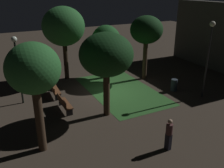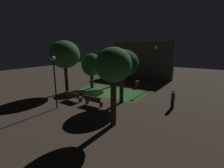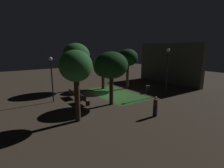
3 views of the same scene
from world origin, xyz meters
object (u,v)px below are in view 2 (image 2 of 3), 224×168
bench_back_row (74,96)px  tree_left_canopy (114,66)px  tree_back_right (114,56)px  tree_tall_center (91,65)px  tree_lawn_side (65,55)px  tree_back_left (122,64)px  lamp_post_path_center (54,73)px  bench_lawn_edge (93,101)px  lamp_post_plaza_west (155,61)px  trash_bin (137,84)px  pedestrian (173,99)px

bench_back_row → tree_left_canopy: tree_left_canopy is taller
tree_back_right → tree_tall_center: bearing=-121.4°
tree_lawn_side → tree_back_right: 6.50m
tree_back_left → lamp_post_path_center: bearing=-132.5°
tree_lawn_side → tree_tall_center: bearing=68.1°
tree_left_canopy → lamp_post_path_center: 5.77m
bench_lawn_edge → lamp_post_plaza_west: size_ratio=0.35×
trash_bin → tree_tall_center: bearing=-146.3°
lamp_post_path_center → pedestrian: 10.18m
bench_back_row → tree_back_right: 8.43m
tree_left_canopy → tree_lawn_side: bearing=156.2°
bench_back_row → tree_left_canopy: 7.12m
bench_lawn_edge → trash_bin: (0.60, 8.17, -0.04)m
bench_back_row → tree_left_canopy: (5.86, -2.07, 3.47)m
tree_back_right → trash_bin: bearing=9.1°
tree_back_right → tree_tall_center: (-1.67, -2.73, -1.04)m
bench_lawn_edge → tree_left_canopy: bearing=-31.2°
tree_back_right → pedestrian: tree_back_right is taller
bench_lawn_edge → lamp_post_plaza_west: (2.38, 9.22, 2.99)m
tree_tall_center → pedestrian: bearing=-9.3°
tree_back_left → lamp_post_path_center: 5.86m
tree_left_canopy → tree_back_left: tree_left_canopy is taller
tree_tall_center → tree_left_canopy: bearing=-42.4°
bench_lawn_edge → pedestrian: (6.07, 3.25, 0.37)m
tree_left_canopy → tree_back_left: size_ratio=1.04×
tree_back_right → tree_tall_center: size_ratio=1.17×
tree_back_left → pedestrian: tree_back_left is taller
bench_back_row → lamp_post_plaza_west: 10.83m
bench_back_row → trash_bin: bearing=69.6°
tree_back_right → trash_bin: (3.18, 0.51, -3.55)m
bench_lawn_edge → tree_back_right: bearing=108.6°
bench_lawn_edge → lamp_post_path_center: size_ratio=0.41×
bench_back_row → tree_lawn_side: size_ratio=0.31×
bench_back_row → pedestrian: size_ratio=1.13×
tree_left_canopy → tree_back_left: 4.56m
tree_back_right → lamp_post_path_center: bearing=-88.2°
tree_back_left → tree_tall_center: bearing=154.8°
bench_back_row → bench_lawn_edge: size_ratio=1.01×
tree_left_canopy → trash_bin: bearing=105.4°
pedestrian → lamp_post_path_center: bearing=-147.1°
bench_back_row → tree_tall_center: (-1.81, 4.93, 2.47)m
trash_bin → tree_back_right: bearing=-170.9°
tree_left_canopy → trash_bin: size_ratio=5.82×
tree_back_left → lamp_post_path_center: tree_back_left is taller
lamp_post_plaza_west → trash_bin: 3.67m
tree_tall_center → pedestrian: tree_tall_center is taller
bench_back_row → tree_left_canopy: size_ratio=0.35×
tree_lawn_side → tree_back_left: tree_lawn_side is taller
tree_left_canopy → lamp_post_path_center: (-5.69, -0.09, -0.93)m
bench_back_row → tree_back_left: bearing=27.5°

